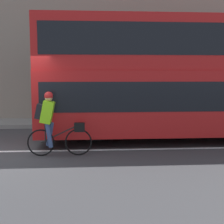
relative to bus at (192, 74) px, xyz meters
name	(u,v)px	position (x,y,z in m)	size (l,w,h in m)	color
ground_plane	(2,154)	(-5.40, -1.43, -2.03)	(80.00, 80.00, 0.00)	#38383A
road_center_line	(4,151)	(-5.40, -1.20, -2.02)	(50.00, 0.14, 0.01)	silver
sidewalk_curb	(34,123)	(-5.40, 3.23, -1.95)	(60.00, 1.81, 0.15)	gray
building_facade	(35,6)	(-5.40, 4.29, 2.85)	(60.00, 0.30, 9.76)	gray
bus	(192,74)	(0.00, 0.00, 0.00)	(9.30, 2.52, 3.65)	black
cyclist_on_bike	(52,121)	(-4.07, -1.73, -1.16)	(1.61, 0.32, 1.61)	black
trash_bin	(92,110)	(-3.03, 3.14, -1.42)	(0.51, 0.51, 0.91)	#515156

